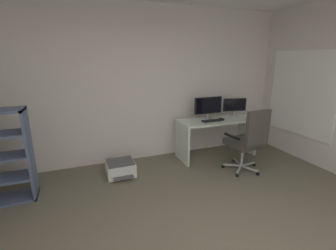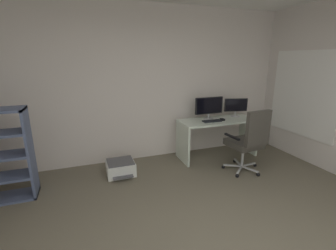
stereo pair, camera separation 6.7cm
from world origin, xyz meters
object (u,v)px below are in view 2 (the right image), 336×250
(desk, at_px, (218,129))
(monitor_secondary, at_px, (236,106))
(printer, at_px, (121,168))
(computer_mouse, at_px, (222,119))
(monitor_main, at_px, (209,106))
(office_chair, at_px, (249,139))
(keyboard, at_px, (212,121))

(desk, bearing_deg, monitor_secondary, 13.61)
(printer, bearing_deg, computer_mouse, 1.95)
(monitor_main, xyz_separation_m, office_chair, (0.24, -0.89, -0.38))
(desk, bearing_deg, printer, -175.74)
(monitor_secondary, relative_size, office_chair, 0.42)
(keyboard, distance_m, office_chair, 0.76)
(monitor_secondary, xyz_separation_m, keyboard, (-0.63, -0.20, -0.20))
(monitor_main, xyz_separation_m, monitor_secondary, (0.59, 0.00, -0.03))
(monitor_secondary, bearing_deg, computer_mouse, -155.79)
(desk, height_order, printer, desk)
(computer_mouse, distance_m, office_chair, 0.73)
(monitor_main, relative_size, keyboard, 1.65)
(computer_mouse, height_order, printer, computer_mouse)
(monitor_main, distance_m, keyboard, 0.31)
(desk, bearing_deg, office_chair, -83.37)
(monitor_main, bearing_deg, monitor_secondary, 0.01)
(desk, height_order, monitor_secondary, monitor_secondary)
(desk, xyz_separation_m, office_chair, (0.09, -0.78, 0.05))
(keyboard, height_order, printer, keyboard)
(computer_mouse, bearing_deg, monitor_main, 141.58)
(keyboard, relative_size, computer_mouse, 3.40)
(desk, xyz_separation_m, keyboard, (-0.19, -0.09, 0.20))
(keyboard, relative_size, office_chair, 0.32)
(monitor_secondary, height_order, computer_mouse, monitor_secondary)
(keyboard, bearing_deg, monitor_secondary, 18.21)
(monitor_main, height_order, keyboard, monitor_main)
(office_chair, bearing_deg, monitor_main, 104.83)
(monitor_main, bearing_deg, office_chair, -75.17)
(desk, distance_m, office_chair, 0.79)
(desk, bearing_deg, computer_mouse, -60.23)
(computer_mouse, distance_m, printer, 2.01)
(keyboard, bearing_deg, monitor_main, 79.32)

